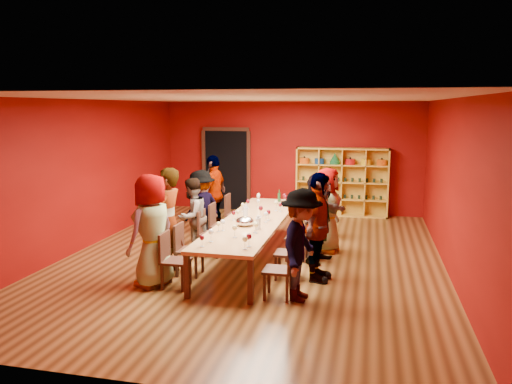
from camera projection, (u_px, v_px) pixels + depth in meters
room_shell at (252, 181)px, 9.24m from camera, size 7.10×9.10×3.04m
tasting_table at (252, 223)px, 9.37m from camera, size 1.10×4.50×0.75m
doorway at (227, 169)px, 13.96m from camera, size 1.40×0.17×2.30m
shelving_unit at (342, 179)px, 13.16m from camera, size 2.40×0.40×1.80m
chair_person_left_0 at (171, 257)px, 7.92m from camera, size 0.42×0.42×0.89m
person_left_0 at (152, 231)px, 7.92m from camera, size 0.77×1.00×1.81m
chair_person_left_1 at (185, 247)px, 8.51m from camera, size 0.42×0.42×0.89m
person_left_1 at (168, 221)px, 8.50m from camera, size 0.58×0.74×1.84m
chair_person_left_2 at (207, 230)px, 9.62m from camera, size 0.42×0.42×0.89m
person_left_2 at (192, 217)px, 9.65m from camera, size 0.60×0.82×1.50m
chair_person_left_3 at (217, 223)px, 10.27m from camera, size 0.42×0.42×0.89m
person_left_3 at (201, 208)px, 10.30m from camera, size 0.80×1.10×1.58m
chair_person_left_4 at (232, 212)px, 11.36m from camera, size 0.42×0.42×0.89m
person_left_4 at (214, 194)px, 11.39m from camera, size 0.60×1.09×1.78m
chair_person_right_0 at (283, 266)px, 7.45m from camera, size 0.42×0.42×0.89m
person_right_0 at (301, 245)px, 7.33m from camera, size 0.56×1.13×1.68m
chair_person_right_1 at (293, 250)px, 8.31m from camera, size 0.42×0.42×0.89m
person_right_1 at (318, 227)px, 8.15m from camera, size 0.61×1.11×1.81m
chair_person_right_2 at (301, 234)px, 9.31m from camera, size 0.42×0.42×0.89m
person_right_2 at (319, 217)px, 9.19m from camera, size 0.91×1.61×1.67m
chair_person_right_3 at (306, 226)px, 9.98m from camera, size 0.42×0.42×0.89m
person_right_3 at (327, 210)px, 9.83m from camera, size 0.61×0.90×1.68m
chair_person_right_4 at (312, 215)px, 11.01m from camera, size 0.42×0.42×0.89m
person_right_4 at (328, 203)px, 10.88m from camera, size 0.58×0.68×1.58m
wine_glass_0 at (255, 224)px, 8.42m from camera, size 0.08×0.08×0.20m
wine_glass_1 at (234, 213)px, 9.33m from camera, size 0.07×0.07×0.18m
wine_glass_2 at (256, 225)px, 8.35m from camera, size 0.08×0.08×0.19m
wine_glass_3 at (258, 195)px, 11.15m from camera, size 0.08×0.08×0.20m
wine_glass_4 at (261, 209)px, 9.64m from camera, size 0.09×0.09×0.21m
wine_glass_5 at (248, 202)px, 10.42m from camera, size 0.08×0.08×0.19m
wine_glass_6 at (211, 233)px, 7.82m from camera, size 0.08×0.08×0.21m
wine_glass_7 at (280, 205)px, 10.10m from camera, size 0.07×0.07×0.18m
wine_glass_8 at (243, 205)px, 10.12m from camera, size 0.07×0.07×0.18m
wine_glass_9 at (219, 224)px, 8.47m from camera, size 0.07×0.07×0.18m
wine_glass_10 at (235, 228)px, 8.08m from camera, size 0.09×0.09×0.22m
wine_glass_11 at (202, 238)px, 7.55m from camera, size 0.07×0.07×0.18m
wine_glass_12 at (258, 197)px, 11.07m from camera, size 0.07×0.07×0.18m
wine_glass_13 at (258, 201)px, 10.55m from camera, size 0.07×0.07×0.18m
wine_glass_14 at (223, 223)px, 8.53m from camera, size 0.08×0.08×0.20m
wine_glass_15 at (266, 215)px, 9.16m from camera, size 0.08×0.08×0.20m
wine_glass_16 at (245, 219)px, 8.84m from camera, size 0.07×0.07×0.19m
wine_glass_17 at (238, 212)px, 9.44m from camera, size 0.07×0.07×0.18m
wine_glass_18 at (268, 213)px, 9.32m from camera, size 0.08×0.08×0.21m
wine_glass_19 at (245, 240)px, 7.41m from camera, size 0.08×0.08×0.21m
wine_glass_20 at (284, 196)px, 10.99m from camera, size 0.09×0.09×0.22m
wine_glass_21 at (276, 203)px, 10.18m from camera, size 0.09×0.09×0.22m
wine_glass_22 at (285, 197)px, 10.92m from camera, size 0.08×0.08×0.20m
wine_glass_23 at (249, 237)px, 7.55m from camera, size 0.08×0.08×0.21m
spittoon_bowl at (245, 221)px, 8.91m from camera, size 0.33×0.33×0.18m
carafe_a at (245, 212)px, 9.54m from camera, size 0.12×0.12×0.25m
carafe_b at (258, 223)px, 8.63m from camera, size 0.11×0.11×0.24m
wine_bottle at (279, 197)px, 11.18m from camera, size 0.07×0.07×0.27m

